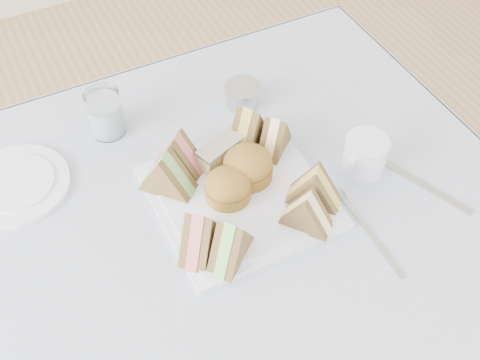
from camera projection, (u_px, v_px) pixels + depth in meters
name	position (u px, v px, depth m)	size (l,w,h in m)	color
table	(243.00, 354.00, 1.24)	(0.90, 0.90, 0.74)	brown
tablecloth	(244.00, 254.00, 0.96)	(1.02, 1.02, 0.01)	#9DAEC6
serving_plate	(240.00, 197.00, 1.02)	(0.28, 0.28, 0.01)	white
sandwich_fl_a	(200.00, 231.00, 0.92)	(0.09, 0.04, 0.08)	brown
sandwich_fl_b	(231.00, 240.00, 0.91)	(0.09, 0.04, 0.08)	brown
sandwich_fr_a	(315.00, 186.00, 0.98)	(0.09, 0.04, 0.08)	brown
sandwich_fr_b	(307.00, 210.00, 0.95)	(0.09, 0.04, 0.08)	brown
sandwich_bl_a	(167.00, 172.00, 0.99)	(0.10, 0.04, 0.09)	brown
sandwich_bl_b	(178.00, 152.00, 1.03)	(0.09, 0.04, 0.08)	brown
sandwich_br_a	(275.00, 134.00, 1.06)	(0.08, 0.04, 0.07)	brown
sandwich_br_b	(248.00, 126.00, 1.06)	(0.09, 0.04, 0.08)	brown
scone_left	(228.00, 187.00, 0.99)	(0.08, 0.08, 0.05)	brown
scone_right	(248.00, 166.00, 1.02)	(0.09, 0.09, 0.06)	brown
pastry_slice	(221.00, 152.00, 1.05)	(0.09, 0.04, 0.04)	#D0C07A
side_plate	(17.00, 185.00, 1.04)	(0.18, 0.18, 0.01)	white
water_glass	(105.00, 113.00, 1.10)	(0.06, 0.06, 0.09)	white
tea_strainer	(243.00, 96.00, 1.17)	(0.07, 0.07, 0.04)	#B8B8B8
knife	(427.00, 187.00, 1.04)	(0.01, 0.17, 0.00)	#B8B8B8
fork	(374.00, 239.00, 0.97)	(0.01, 0.16, 0.00)	#B8B8B8
creamer_jug	(365.00, 154.00, 1.05)	(0.08, 0.08, 0.07)	white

